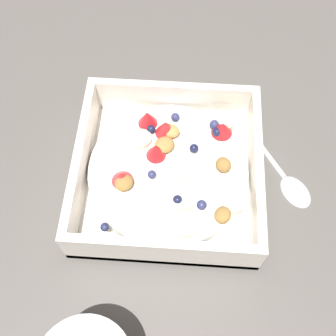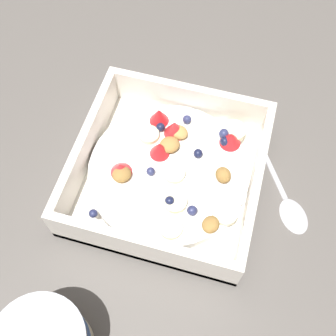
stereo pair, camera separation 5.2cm
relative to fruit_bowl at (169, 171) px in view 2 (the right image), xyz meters
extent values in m
plane|color=#56514C|center=(0.01, -0.02, -0.02)|extent=(2.40, 2.40, 0.00)
cube|color=white|center=(0.00, 0.00, -0.01)|extent=(0.22, 0.22, 0.01)
cube|color=white|center=(0.00, -0.10, 0.01)|extent=(0.22, 0.01, 0.06)
cube|color=white|center=(0.00, 0.11, 0.01)|extent=(0.22, 0.01, 0.06)
cube|color=white|center=(-0.11, 0.00, 0.01)|extent=(0.01, 0.20, 0.06)
cube|color=white|center=(0.11, 0.00, 0.01)|extent=(0.01, 0.20, 0.06)
cylinder|color=white|center=(0.00, 0.00, 0.00)|extent=(0.20, 0.20, 0.02)
cylinder|color=#F4EAB7|center=(-0.01, 0.01, 0.01)|extent=(0.04, 0.04, 0.01)
cylinder|color=beige|center=(-0.02, 0.04, 0.01)|extent=(0.04, 0.04, 0.01)
cylinder|color=#F7EFC6|center=(-0.08, 0.04, 0.01)|extent=(0.04, 0.04, 0.01)
cylinder|color=beige|center=(0.04, -0.04, 0.01)|extent=(0.04, 0.04, 0.01)
cylinder|color=#F4EAB7|center=(-0.07, -0.07, 0.01)|extent=(0.04, 0.04, 0.01)
cylinder|color=#F4EAB7|center=(-0.02, 0.08, 0.01)|extent=(0.04, 0.04, 0.01)
cone|color=red|center=(0.06, 0.02, 0.02)|extent=(0.03, 0.03, 0.02)
cone|color=red|center=(0.02, -0.02, 0.02)|extent=(0.03, 0.03, 0.02)
cone|color=red|center=(0.00, -0.05, 0.02)|extent=(0.04, 0.04, 0.02)
cone|color=red|center=(-0.07, -0.06, 0.02)|extent=(0.03, 0.03, 0.02)
cone|color=red|center=(0.03, -0.07, 0.02)|extent=(0.03, 0.03, 0.02)
sphere|color=navy|center=(0.00, -0.07, 0.01)|extent=(0.01, 0.01, 0.01)
sphere|color=navy|center=(-0.06, -0.06, 0.01)|extent=(0.01, 0.01, 0.01)
sphere|color=#191E3D|center=(-0.01, 0.04, 0.01)|extent=(0.01, 0.01, 0.01)
sphere|color=#191E3D|center=(0.03, -0.05, 0.01)|extent=(0.01, 0.01, 0.01)
sphere|color=#191E3D|center=(-0.06, -0.05, 0.01)|extent=(0.01, 0.01, 0.01)
sphere|color=#23284C|center=(0.07, 0.08, 0.01)|extent=(0.01, 0.01, 0.01)
sphere|color=#191E3D|center=(-0.03, -0.03, 0.01)|extent=(0.01, 0.01, 0.01)
sphere|color=navy|center=(-0.04, 0.05, 0.01)|extent=(0.01, 0.01, 0.01)
sphere|color=navy|center=(0.02, 0.01, 0.01)|extent=(0.01, 0.01, 0.01)
ellipsoid|color=olive|center=(0.05, 0.03, 0.01)|extent=(0.03, 0.03, 0.01)
ellipsoid|color=olive|center=(-0.07, 0.00, 0.02)|extent=(0.03, 0.03, 0.02)
ellipsoid|color=tan|center=(0.00, -0.05, 0.01)|extent=(0.03, 0.03, 0.01)
ellipsoid|color=#AD7F42|center=(0.01, -0.03, 0.01)|extent=(0.03, 0.03, 0.01)
ellipsoid|color=olive|center=(-0.07, 0.06, 0.01)|extent=(0.03, 0.03, 0.01)
ellipsoid|color=silver|center=(-0.16, 0.01, -0.01)|extent=(0.05, 0.06, 0.01)
cylinder|color=silver|center=(-0.12, -0.06, -0.02)|extent=(0.07, 0.11, 0.01)
camera|label=1|loc=(-0.02, 0.25, 0.47)|focal=45.04mm
camera|label=2|loc=(-0.07, 0.24, 0.47)|focal=45.04mm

